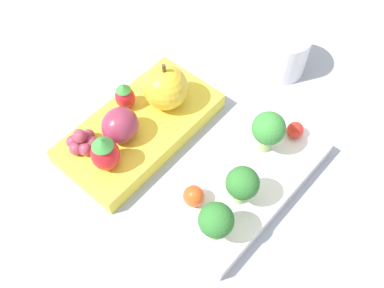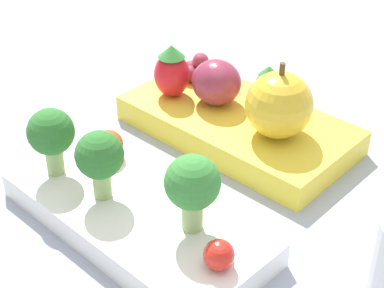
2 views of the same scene
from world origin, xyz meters
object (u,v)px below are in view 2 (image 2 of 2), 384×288
object	(u,v)px
strawberry_1	(172,72)
bento_box_fruit	(238,125)
broccoli_floret_1	(100,157)
bento_box_savoury	(136,218)
plum	(216,82)
strawberry_0	(266,85)
cherry_tomato_1	(109,145)
apple	(279,105)
broccoli_floret_2	(51,134)
broccoli_floret_0	(192,185)
grape_cluster	(200,70)
cherry_tomato_0	(219,255)

from	to	relation	value
strawberry_1	bento_box_fruit	bearing A→B (deg)	-174.69
broccoli_floret_1	strawberry_1	world-z (taller)	broccoli_floret_1
bento_box_savoury	plum	world-z (taller)	plum
strawberry_0	strawberry_1	distance (m)	0.09
broccoli_floret_1	cherry_tomato_1	size ratio (longest dim) A/B	2.29
apple	broccoli_floret_2	bearing A→B (deg)	50.53
broccoli_floret_0	broccoli_floret_2	size ratio (longest dim) A/B	1.06
bento_box_savoury	strawberry_1	distance (m)	0.17
strawberry_0	broccoli_floret_1	bearing A→B (deg)	79.64
bento_box_fruit	strawberry_1	world-z (taller)	strawberry_1
bento_box_savoury	plum	distance (m)	0.17
broccoli_floret_0	cherry_tomato_1	bearing A→B (deg)	-17.14
cherry_tomato_1	bento_box_savoury	bearing A→B (deg)	146.93
bento_box_fruit	strawberry_0	bearing A→B (deg)	-108.57
strawberry_0	strawberry_1	world-z (taller)	strawberry_1
bento_box_fruit	grape_cluster	size ratio (longest dim) A/B	5.76
broccoli_floret_2	strawberry_1	xyz separation A→B (m)	(-0.01, -0.15, -0.01)
broccoli_floret_2	cherry_tomato_0	size ratio (longest dim) A/B	2.67
bento_box_fruit	strawberry_0	world-z (taller)	strawberry_0
cherry_tomato_0	broccoli_floret_2	bearing A→B (deg)	-5.16
bento_box_fruit	broccoli_floret_0	world-z (taller)	broccoli_floret_0
strawberry_1	grape_cluster	size ratio (longest dim) A/B	1.33
bento_box_fruit	grape_cluster	bearing A→B (deg)	-28.26
apple	strawberry_0	xyz separation A→B (m)	(0.04, -0.04, -0.01)
broccoli_floret_1	cherry_tomato_0	xyz separation A→B (m)	(-0.11, 0.01, -0.03)
cherry_tomato_1	plum	size ratio (longest dim) A/B	0.52
bento_box_fruit	cherry_tomato_0	xyz separation A→B (m)	(-0.09, 0.17, 0.02)
bento_box_savoury	grape_cluster	world-z (taller)	grape_cluster
broccoli_floret_2	apple	world-z (taller)	apple
broccoli_floret_2	apple	xyz separation A→B (m)	(-0.12, -0.15, -0.00)
broccoli_floret_0	broccoli_floret_2	xyz separation A→B (m)	(0.13, 0.01, -0.00)
grape_cluster	bento_box_fruit	bearing A→B (deg)	151.74
cherry_tomato_1	grape_cluster	size ratio (longest dim) A/B	0.63
apple	strawberry_1	world-z (taller)	apple
apple	strawberry_0	size ratio (longest dim) A/B	1.74
bento_box_savoury	cherry_tomato_0	bearing A→B (deg)	168.76
strawberry_0	broccoli_floret_2	bearing A→B (deg)	65.31
bento_box_savoury	strawberry_1	world-z (taller)	strawberry_1
bento_box_fruit	apple	xyz separation A→B (m)	(-0.05, 0.01, 0.04)
plum	broccoli_floret_2	bearing A→B (deg)	73.60
broccoli_floret_1	cherry_tomato_0	world-z (taller)	broccoli_floret_1
bento_box_savoury	cherry_tomato_0	size ratio (longest dim) A/B	10.72
strawberry_0	bento_box_savoury	bearing A→B (deg)	88.26
cherry_tomato_0	grape_cluster	distance (m)	0.26
broccoli_floret_0	cherry_tomato_1	xyz separation A→B (m)	(0.11, -0.03, -0.03)
bento_box_fruit	cherry_tomato_1	bearing A→B (deg)	64.94
cherry_tomato_1	plum	xyz separation A→B (m)	(-0.03, -0.12, 0.01)
bento_box_fruit	broccoli_floret_0	distance (m)	0.17
bento_box_savoury	bento_box_fruit	distance (m)	0.16
bento_box_savoury	broccoli_floret_1	size ratio (longest dim) A/B	4.06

